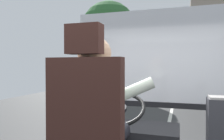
# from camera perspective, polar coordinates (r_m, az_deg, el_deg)

# --- Properties ---
(ground) EXTENTS (18.00, 44.00, 0.06)m
(ground) POSITION_cam_1_polar(r_m,az_deg,el_deg) (10.69, 15.59, -9.06)
(ground) COLOR #353535
(bus_driver) EXTENTS (0.76, 0.56, 0.81)m
(bus_driver) POSITION_cam_1_polar(r_m,az_deg,el_deg) (1.55, -3.99, -10.26)
(bus_driver) COLOR black
(bus_driver) RESTS_ON driver_seat
(fare_box) EXTENTS (0.22, 0.22, 0.81)m
(fare_box) POSITION_cam_1_polar(r_m,az_deg,el_deg) (2.35, 26.43, -16.11)
(fare_box) COLOR #333338
(fare_box) RESTS_ON bus_floor
(windshield_panel) EXTENTS (2.50, 0.08, 1.48)m
(windshield_panel) POSITION_cam_1_polar(r_m,az_deg,el_deg) (3.36, 11.43, 0.24)
(windshield_panel) COLOR silver
(street_tree) EXTENTS (3.14, 3.14, 5.57)m
(street_tree) POSITION_cam_1_polar(r_m,az_deg,el_deg) (12.80, -0.86, 10.67)
(street_tree) COLOR #4C3828
(street_tree) RESTS_ON ground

